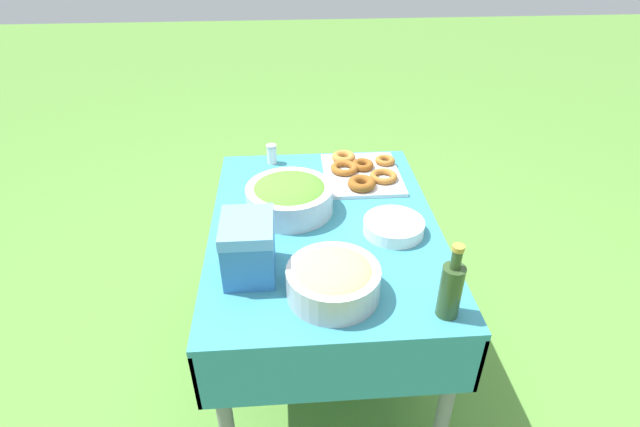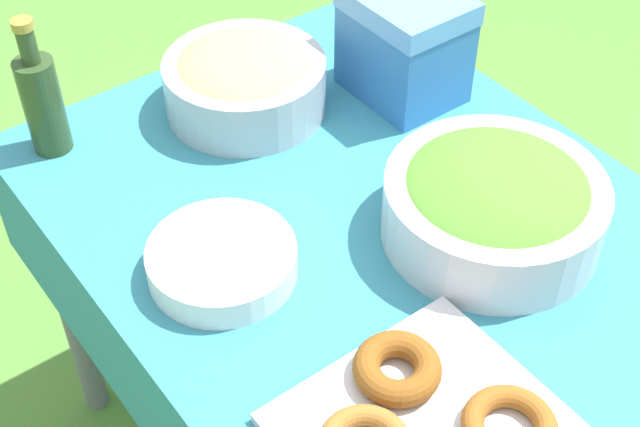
{
  "view_description": "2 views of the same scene",
  "coord_description": "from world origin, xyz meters",
  "px_view_note": "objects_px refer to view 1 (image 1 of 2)",
  "views": [
    {
      "loc": [
        1.51,
        -0.13,
        1.76
      ],
      "look_at": [
        -0.02,
        -0.01,
        0.77
      ],
      "focal_mm": 28.0,
      "sensor_mm": 36.0,
      "label": 1
    },
    {
      "loc": [
        -0.71,
        0.66,
        1.68
      ],
      "look_at": [
        0.07,
        0.07,
        0.76
      ],
      "focal_mm": 50.0,
      "sensor_mm": 36.0,
      "label": 2
    }
  ],
  "objects_px": {
    "cooler_box": "(249,247)",
    "olive_oil_bottle": "(451,288)",
    "salad_bowl": "(290,196)",
    "donut_platter": "(361,172)",
    "pasta_bowl": "(333,279)",
    "plate_stack": "(394,227)"
  },
  "relations": [
    {
      "from": "olive_oil_bottle",
      "to": "salad_bowl",
      "type": "bearing_deg",
      "value": -143.4
    },
    {
      "from": "donut_platter",
      "to": "cooler_box",
      "type": "xyz_separation_m",
      "value": [
        0.61,
        -0.44,
        0.08
      ]
    },
    {
      "from": "pasta_bowl",
      "to": "donut_platter",
      "type": "height_order",
      "value": "pasta_bowl"
    },
    {
      "from": "pasta_bowl",
      "to": "plate_stack",
      "type": "bearing_deg",
      "value": 141.57
    },
    {
      "from": "pasta_bowl",
      "to": "donut_platter",
      "type": "xyz_separation_m",
      "value": [
        -0.73,
        0.19,
        -0.04
      ]
    },
    {
      "from": "pasta_bowl",
      "to": "plate_stack",
      "type": "xyz_separation_m",
      "value": [
        -0.31,
        0.25,
        -0.04
      ]
    },
    {
      "from": "donut_platter",
      "to": "cooler_box",
      "type": "relative_size",
      "value": 1.96
    },
    {
      "from": "salad_bowl",
      "to": "donut_platter",
      "type": "bearing_deg",
      "value": 128.83
    },
    {
      "from": "salad_bowl",
      "to": "plate_stack",
      "type": "distance_m",
      "value": 0.41
    },
    {
      "from": "cooler_box",
      "to": "salad_bowl",
      "type": "bearing_deg",
      "value": 159.5
    },
    {
      "from": "pasta_bowl",
      "to": "cooler_box",
      "type": "bearing_deg",
      "value": -116.32
    },
    {
      "from": "olive_oil_bottle",
      "to": "cooler_box",
      "type": "relative_size",
      "value": 1.22
    },
    {
      "from": "pasta_bowl",
      "to": "cooler_box",
      "type": "distance_m",
      "value": 0.28
    },
    {
      "from": "plate_stack",
      "to": "cooler_box",
      "type": "xyz_separation_m",
      "value": [
        0.19,
        -0.5,
        0.07
      ]
    },
    {
      "from": "salad_bowl",
      "to": "cooler_box",
      "type": "bearing_deg",
      "value": -20.5
    },
    {
      "from": "olive_oil_bottle",
      "to": "cooler_box",
      "type": "distance_m",
      "value": 0.62
    },
    {
      "from": "plate_stack",
      "to": "olive_oil_bottle",
      "type": "xyz_separation_m",
      "value": [
        0.42,
        0.07,
        0.07
      ]
    },
    {
      "from": "plate_stack",
      "to": "donut_platter",
      "type": "bearing_deg",
      "value": -172.63
    },
    {
      "from": "donut_platter",
      "to": "plate_stack",
      "type": "xyz_separation_m",
      "value": [
        0.42,
        0.05,
        0.0
      ]
    },
    {
      "from": "cooler_box",
      "to": "olive_oil_bottle",
      "type": "bearing_deg",
      "value": 68.11
    },
    {
      "from": "plate_stack",
      "to": "pasta_bowl",
      "type": "bearing_deg",
      "value": -38.43
    },
    {
      "from": "donut_platter",
      "to": "cooler_box",
      "type": "height_order",
      "value": "cooler_box"
    }
  ]
}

